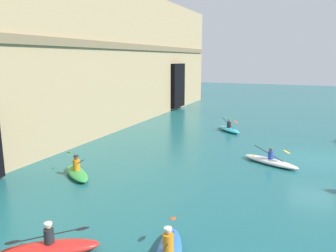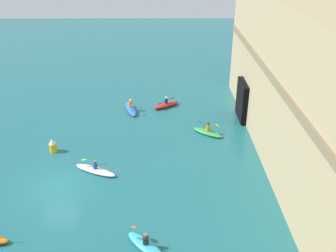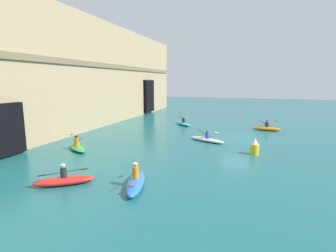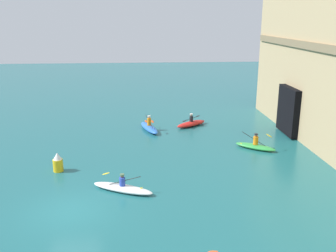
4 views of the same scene
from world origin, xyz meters
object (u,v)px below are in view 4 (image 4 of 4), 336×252
at_px(kayak_white, 123,188).
at_px(kayak_red, 191,123).
at_px(kayak_green, 255,146).
at_px(marker_buoy, 58,163).
at_px(kayak_blue, 149,127).

xyz_separation_m(kayak_white, kayak_red, (-11.89, 5.30, 0.05)).
xyz_separation_m(kayak_green, marker_buoy, (2.92, -12.92, 0.32)).
bearing_deg(kayak_red, kayak_blue, -19.67).
xyz_separation_m(kayak_blue, kayak_red, (-0.93, 3.57, -0.01)).
relative_size(kayak_white, marker_buoy, 2.96).
height_order(kayak_white, kayak_red, kayak_red).
distance_m(kayak_blue, marker_buoy, 9.78).
height_order(kayak_white, marker_buoy, marker_buoy).
height_order(kayak_white, kayak_green, kayak_green).
relative_size(kayak_red, marker_buoy, 2.51).
height_order(kayak_white, kayak_blue, kayak_blue).
height_order(kayak_red, marker_buoy, marker_buoy).
bearing_deg(kayak_white, kayak_red, -88.08).
relative_size(kayak_white, kayak_blue, 0.98).
bearing_deg(kayak_white, kayak_blue, -73.05).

